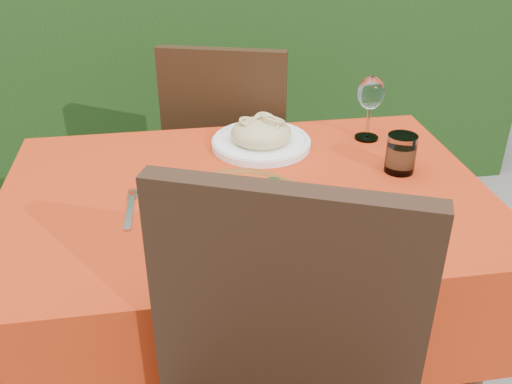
{
  "coord_description": "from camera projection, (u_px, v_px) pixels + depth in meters",
  "views": [
    {
      "loc": [
        -0.17,
        -1.28,
        1.47
      ],
      "look_at": [
        0.02,
        -0.05,
        0.77
      ],
      "focal_mm": 40.0,
      "sensor_mm": 36.0,
      "label": 1
    }
  ],
  "objects": [
    {
      "name": "fork",
      "position": [
        130.0,
        213.0,
        1.38
      ],
      "size": [
        0.04,
        0.21,
        0.01
      ],
      "primitive_type": "cube",
      "rotation": [
        0.0,
        0.0,
        -0.05
      ],
      "color": "silver",
      "rests_on": "dining_table"
    },
    {
      "name": "wine_glass",
      "position": [
        371.0,
        96.0,
        1.7
      ],
      "size": [
        0.08,
        0.08,
        0.2
      ],
      "color": "white",
      "rests_on": "dining_table"
    },
    {
      "name": "pizza_plate",
      "position": [
        241.0,
        205.0,
        1.36
      ],
      "size": [
        0.34,
        0.34,
        0.06
      ],
      "rotation": [
        0.0,
        0.0,
        -0.08
      ],
      "color": "silver",
      "rests_on": "dining_table"
    },
    {
      "name": "pasta_plate",
      "position": [
        261.0,
        137.0,
        1.7
      ],
      "size": [
        0.3,
        0.3,
        0.08
      ],
      "rotation": [
        0.0,
        0.0,
        0.31
      ],
      "color": "white",
      "rests_on": "dining_table"
    },
    {
      "name": "hedge",
      "position": [
        200.0,
        4.0,
        2.73
      ],
      "size": [
        3.2,
        0.55,
        1.78
      ],
      "color": "black",
      "rests_on": "ground"
    },
    {
      "name": "dining_table",
      "position": [
        246.0,
        238.0,
        1.55
      ],
      "size": [
        1.26,
        0.86,
        0.75
      ],
      "color": "#472E16",
      "rests_on": "ground"
    },
    {
      "name": "water_glass",
      "position": [
        401.0,
        155.0,
        1.55
      ],
      "size": [
        0.08,
        0.08,
        0.11
      ],
      "color": "silver",
      "rests_on": "dining_table"
    },
    {
      "name": "chair_far",
      "position": [
        230.0,
        150.0,
        2.15
      ],
      "size": [
        0.55,
        0.55,
        0.97
      ],
      "rotation": [
        0.0,
        0.0,
        2.84
      ],
      "color": "black",
      "rests_on": "ground"
    }
  ]
}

